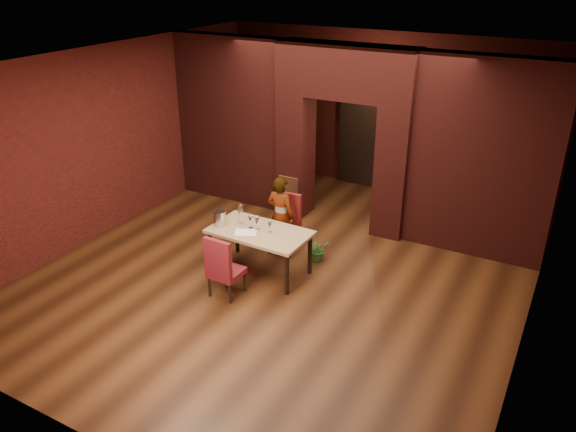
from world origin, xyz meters
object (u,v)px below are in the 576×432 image
object	(u,v)px
wine_glass_b	(257,223)
wine_glass_c	(270,227)
chair_far	(284,224)
potted_plant	(318,250)
chair_near	(226,265)
wine_bucket	(220,218)
water_bottle	(241,214)
dining_table	(260,251)
wine_glass_a	(251,222)
person_seated	(281,215)

from	to	relation	value
wine_glass_b	wine_glass_c	bearing A→B (deg)	3.60
chair_far	potted_plant	world-z (taller)	chair_far
chair_far	chair_near	bearing A→B (deg)	-97.76
chair_near	potted_plant	xyz separation A→B (m)	(0.72, 1.54, -0.29)
wine_bucket	chair_far	bearing A→B (deg)	54.94
wine_glass_c	water_bottle	xyz separation A→B (m)	(-0.55, 0.05, 0.07)
chair_near	wine_bucket	distance (m)	0.92
dining_table	chair_far	xyz separation A→B (m)	(-0.01, 0.78, 0.13)
wine_glass_b	chair_far	bearing A→B (deg)	86.39
dining_table	chair_near	world-z (taller)	chair_near
dining_table	water_bottle	size ratio (longest dim) A/B	4.61
wine_glass_b	potted_plant	world-z (taller)	wine_glass_b
potted_plant	wine_glass_a	bearing A→B (deg)	-136.19
dining_table	potted_plant	world-z (taller)	dining_table
wine_bucket	water_bottle	size ratio (longest dim) A/B	0.70
wine_glass_a	wine_glass_c	bearing A→B (deg)	5.08
chair_near	wine_bucket	xyz separation A→B (m)	(-0.55, 0.65, 0.35)
wine_glass_b	wine_bucket	bearing A→B (deg)	-165.89
chair_near	wine_glass_c	world-z (taller)	chair_near
chair_far	wine_glass_a	distance (m)	0.85
wine_bucket	wine_glass_b	bearing A→B (deg)	14.11
dining_table	wine_glass_a	world-z (taller)	wine_glass_a
wine_bucket	wine_glass_c	bearing A→B (deg)	11.30
dining_table	wine_glass_a	distance (m)	0.49
person_seated	dining_table	bearing A→B (deg)	96.00
wine_glass_b	water_bottle	world-z (taller)	water_bottle
chair_near	wine_glass_a	bearing A→B (deg)	-83.22
chair_near	wine_bucket	bearing A→B (deg)	-48.20
person_seated	potted_plant	world-z (taller)	person_seated
dining_table	potted_plant	distance (m)	1.01
dining_table	person_seated	xyz separation A→B (m)	(-0.04, 0.72, 0.31)
chair_far	wine_glass_c	distance (m)	0.82
water_bottle	chair_near	bearing A→B (deg)	-70.90
chair_far	wine_glass_c	size ratio (longest dim) A/B	5.35
person_seated	potted_plant	xyz separation A→B (m)	(0.67, 0.05, -0.48)
chair_near	dining_table	bearing A→B (deg)	-95.03
wine_glass_c	water_bottle	size ratio (longest dim) A/B	0.55
chair_far	wine_glass_a	xyz separation A→B (m)	(-0.15, -0.77, 0.33)
wine_glass_c	wine_bucket	bearing A→B (deg)	-168.70
wine_glass_b	wine_glass_a	bearing A→B (deg)	-171.87
chair_near	wine_glass_c	bearing A→B (deg)	-105.79
potted_plant	chair_near	bearing A→B (deg)	-115.02
chair_far	wine_bucket	size ratio (longest dim) A/B	4.23
potted_plant	dining_table	bearing A→B (deg)	-129.44
chair_far	wine_glass_b	distance (m)	0.83
person_seated	wine_bucket	size ratio (longest dim) A/B	5.78
wine_glass_b	wine_bucket	size ratio (longest dim) A/B	0.91
wine_glass_a	wine_glass_b	size ratio (longest dim) A/B	0.99
dining_table	chair_near	bearing A→B (deg)	-95.08
dining_table	wine_glass_c	distance (m)	0.48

